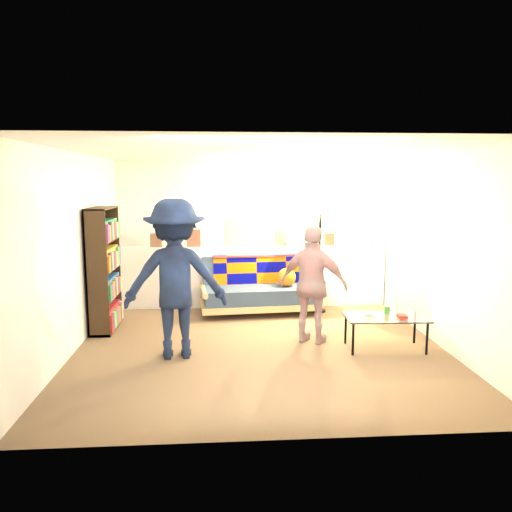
{
  "coord_description": "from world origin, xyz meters",
  "views": [
    {
      "loc": [
        -0.48,
        -6.19,
        2.05
      ],
      "look_at": [
        0.0,
        0.4,
        1.05
      ],
      "focal_mm": 35.0,
      "sensor_mm": 36.0,
      "label": 1
    }
  ],
  "objects_px": {
    "coffee_table": "(386,318)",
    "person_right": "(313,285)",
    "bookshelf": "(104,273)",
    "futon_sofa": "(259,289)",
    "floor_lamp": "(321,239)",
    "person_left": "(175,279)"
  },
  "relations": [
    {
      "from": "futon_sofa",
      "to": "person_right",
      "type": "distance_m",
      "value": 1.7
    },
    {
      "from": "coffee_table",
      "to": "person_right",
      "type": "bearing_deg",
      "value": 159.6
    },
    {
      "from": "coffee_table",
      "to": "person_left",
      "type": "bearing_deg",
      "value": -178.7
    },
    {
      "from": "floor_lamp",
      "to": "person_left",
      "type": "relative_size",
      "value": 0.88
    },
    {
      "from": "person_left",
      "to": "bookshelf",
      "type": "bearing_deg",
      "value": -51.33
    },
    {
      "from": "bookshelf",
      "to": "person_right",
      "type": "height_order",
      "value": "bookshelf"
    },
    {
      "from": "person_right",
      "to": "bookshelf",
      "type": "bearing_deg",
      "value": 13.47
    },
    {
      "from": "futon_sofa",
      "to": "person_right",
      "type": "height_order",
      "value": "person_right"
    },
    {
      "from": "person_right",
      "to": "floor_lamp",
      "type": "bearing_deg",
      "value": -75.03
    },
    {
      "from": "futon_sofa",
      "to": "floor_lamp",
      "type": "distance_m",
      "value": 1.24
    },
    {
      "from": "coffee_table",
      "to": "floor_lamp",
      "type": "distance_m",
      "value": 2.04
    },
    {
      "from": "bookshelf",
      "to": "person_right",
      "type": "distance_m",
      "value": 2.88
    },
    {
      "from": "floor_lamp",
      "to": "person_left",
      "type": "distance_m",
      "value": 2.82
    },
    {
      "from": "coffee_table",
      "to": "person_left",
      "type": "relative_size",
      "value": 0.54
    },
    {
      "from": "coffee_table",
      "to": "person_right",
      "type": "height_order",
      "value": "person_right"
    },
    {
      "from": "bookshelf",
      "to": "person_left",
      "type": "bearing_deg",
      "value": -47.32
    },
    {
      "from": "person_left",
      "to": "futon_sofa",
      "type": "bearing_deg",
      "value": -124.39
    },
    {
      "from": "futon_sofa",
      "to": "coffee_table",
      "type": "height_order",
      "value": "futon_sofa"
    },
    {
      "from": "coffee_table",
      "to": "person_right",
      "type": "distance_m",
      "value": 0.98
    },
    {
      "from": "bookshelf",
      "to": "person_right",
      "type": "relative_size",
      "value": 1.12
    },
    {
      "from": "coffee_table",
      "to": "person_left",
      "type": "height_order",
      "value": "person_left"
    },
    {
      "from": "person_left",
      "to": "person_right",
      "type": "distance_m",
      "value": 1.74
    }
  ]
}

